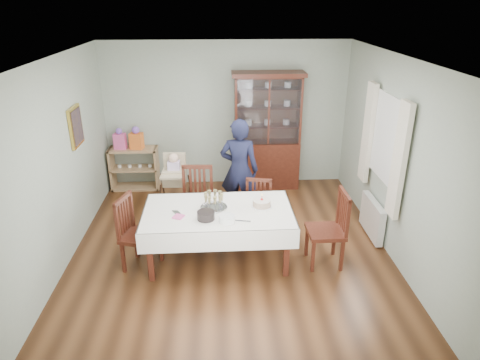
{
  "coord_description": "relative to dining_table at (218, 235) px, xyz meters",
  "views": [
    {
      "loc": [
        -0.13,
        -5.33,
        3.38
      ],
      "look_at": [
        0.14,
        0.2,
        1.01
      ],
      "focal_mm": 32.0,
      "sensor_mm": 36.0,
      "label": 1
    }
  ],
  "objects": [
    {
      "name": "room_shell",
      "position": [
        0.17,
        0.76,
        1.32
      ],
      "size": [
        5.0,
        5.0,
        5.0
      ],
      "color": "#9EAA99",
      "rests_on": "floor"
    },
    {
      "name": "chair_far_right",
      "position": [
        0.58,
        0.54,
        -0.12
      ],
      "size": [
        0.48,
        0.48,
        0.91
      ],
      "rotation": [
        0.0,
        0.0,
        -0.2
      ],
      "color": "#4D2013",
      "rests_on": "floor"
    },
    {
      "name": "napkin_stack",
      "position": [
        -0.51,
        -0.18,
        0.38
      ],
      "size": [
        0.17,
        0.17,
        0.02
      ],
      "primitive_type": "cube",
      "rotation": [
        0.0,
        0.0,
        -0.42
      ],
      "color": "#E15397",
      "rests_on": "dining_table"
    },
    {
      "name": "floor",
      "position": [
        0.17,
        0.23,
        -0.38
      ],
      "size": [
        5.0,
        5.0,
        0.0
      ],
      "primitive_type": "plane",
      "color": "#593319",
      "rests_on": "ground"
    },
    {
      "name": "cake_knife",
      "position": [
        0.28,
        -0.32,
        0.38
      ],
      "size": [
        0.28,
        0.08,
        0.01
      ],
      "primitive_type": "cube",
      "rotation": [
        0.0,
        0.0,
        -0.19
      ],
      "color": "silver",
      "rests_on": "dining_table"
    },
    {
      "name": "chair_end_right",
      "position": [
        1.46,
        -0.17,
        -0.07
      ],
      "size": [
        0.48,
        0.48,
        1.06
      ],
      "rotation": [
        0.0,
        0.0,
        -1.55
      ],
      "color": "#4D2013",
      "rests_on": "floor"
    },
    {
      "name": "window",
      "position": [
        2.39,
        0.53,
        1.17
      ],
      "size": [
        0.04,
        1.02,
        1.22
      ],
      "primitive_type": "cube",
      "color": "white",
      "rests_on": "room_shell"
    },
    {
      "name": "radiator",
      "position": [
        2.33,
        0.53,
        -0.08
      ],
      "size": [
        0.1,
        0.8,
        0.55
      ],
      "primitive_type": "cube",
      "color": "white",
      "rests_on": "floor"
    },
    {
      "name": "dining_table",
      "position": [
        0.0,
        0.0,
        0.0
      ],
      "size": [
        2.01,
        1.17,
        0.76
      ],
      "rotation": [
        0.0,
        0.0,
        0.01
      ],
      "color": "#4D2013",
      "rests_on": "floor"
    },
    {
      "name": "gift_bag_orange",
      "position": [
        -1.49,
        2.49,
        0.6
      ],
      "size": [
        0.26,
        0.21,
        0.42
      ],
      "color": "orange",
      "rests_on": "sideboard"
    },
    {
      "name": "high_chair",
      "position": [
        -0.7,
        1.35,
        0.04
      ],
      "size": [
        0.5,
        0.5,
        1.1
      ],
      "rotation": [
        0.0,
        0.0,
        -0.03
      ],
      "color": "black",
      "rests_on": "floor"
    },
    {
      "name": "plate_stack_white",
      "position": [
        0.12,
        -0.33,
        0.42
      ],
      "size": [
        0.23,
        0.23,
        0.09
      ],
      "primitive_type": "cylinder",
      "rotation": [
        0.0,
        0.0,
        -0.13
      ],
      "color": "white",
      "rests_on": "dining_table"
    },
    {
      "name": "curtain_left",
      "position": [
        2.33,
        -0.09,
        1.07
      ],
      "size": [
        0.07,
        0.3,
        1.55
      ],
      "primitive_type": "cube",
      "color": "silver",
      "rests_on": "room_shell"
    },
    {
      "name": "sideboard",
      "position": [
        -1.58,
        2.51,
        0.02
      ],
      "size": [
        0.9,
        0.38,
        0.8
      ],
      "color": "tan",
      "rests_on": "floor"
    },
    {
      "name": "china_cabinet",
      "position": [
        0.92,
        2.49,
        0.74
      ],
      "size": [
        1.3,
        0.48,
        2.18
      ],
      "color": "#4D2013",
      "rests_on": "floor"
    },
    {
      "name": "curtain_right",
      "position": [
        2.33,
        1.15,
        1.07
      ],
      "size": [
        0.07,
        0.3,
        1.55
      ],
      "primitive_type": "cube",
      "color": "silver",
      "rests_on": "room_shell"
    },
    {
      "name": "plate_stack_dark",
      "position": [
        -0.15,
        -0.24,
        0.43
      ],
      "size": [
        0.26,
        0.26,
        0.11
      ],
      "primitive_type": "cylinder",
      "rotation": [
        0.0,
        0.0,
        0.17
      ],
      "color": "black",
      "rests_on": "dining_table"
    },
    {
      "name": "chair_far_left",
      "position": [
        -0.31,
        0.66,
        -0.07
      ],
      "size": [
        0.5,
        0.5,
        1.07
      ],
      "rotation": [
        0.0,
        0.0,
        -0.05
      ],
      "color": "#4D2013",
      "rests_on": "floor"
    },
    {
      "name": "chair_end_left",
      "position": [
        -1.05,
        -0.13,
        -0.08
      ],
      "size": [
        0.57,
        0.57,
        1.02
      ],
      "rotation": [
        0.0,
        0.0,
        1.27
      ],
      "color": "#4D2013",
      "rests_on": "floor"
    },
    {
      "name": "woman",
      "position": [
        0.35,
        1.22,
        0.46
      ],
      "size": [
        0.68,
        0.52,
        1.68
      ],
      "primitive_type": "imported",
      "rotation": [
        0.0,
        0.0,
        2.94
      ],
      "color": "black",
      "rests_on": "floor"
    },
    {
      "name": "birthday_cake",
      "position": [
        0.59,
        0.07,
        0.43
      ],
      "size": [
        0.28,
        0.28,
        0.19
      ],
      "color": "white",
      "rests_on": "dining_table"
    },
    {
      "name": "gift_bag_pink",
      "position": [
        -1.79,
        2.49,
        0.59
      ],
      "size": [
        0.22,
        0.16,
        0.4
      ],
      "color": "#E15397",
      "rests_on": "sideboard"
    },
    {
      "name": "picture_frame",
      "position": [
        -2.05,
        1.03,
        1.27
      ],
      "size": [
        0.04,
        0.48,
        0.58
      ],
      "primitive_type": "cube",
      "color": "gold",
      "rests_on": "room_shell"
    },
    {
      "name": "champagne_tray",
      "position": [
        -0.05,
        0.07,
        0.45
      ],
      "size": [
        0.36,
        0.36,
        0.22
      ],
      "color": "silver",
      "rests_on": "dining_table"
    },
    {
      "name": "cutlery",
      "position": [
        -0.57,
        -0.05,
        0.38
      ],
      "size": [
        0.16,
        0.18,
        0.01
      ],
      "primitive_type": null,
      "rotation": [
        0.0,
        0.0,
        0.49
      ],
      "color": "silver",
      "rests_on": "dining_table"
    }
  ]
}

